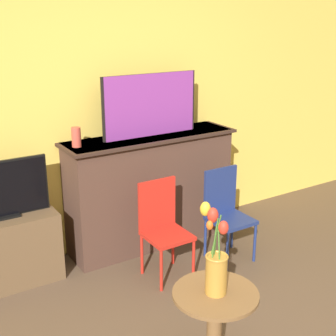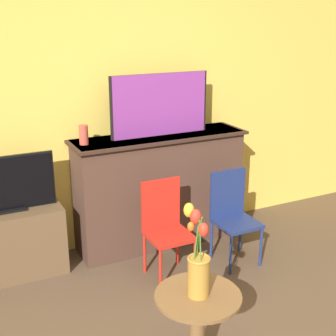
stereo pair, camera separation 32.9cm
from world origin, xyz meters
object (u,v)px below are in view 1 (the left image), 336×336
at_px(chair_blue, 226,209).
at_px(vase_tulips, 216,262).
at_px(painting, 151,105).
at_px(chair_red, 163,224).

distance_m(chair_blue, vase_tulips, 1.44).
bearing_deg(painting, vase_tulips, -108.83).
xyz_separation_m(chair_red, chair_blue, (0.60, -0.04, 0.00)).
bearing_deg(chair_red, chair_blue, -3.72).
bearing_deg(painting, chair_red, -111.70).
height_order(painting, chair_blue, painting).
height_order(painting, vase_tulips, painting).
bearing_deg(chair_blue, painting, 124.45).
relative_size(chair_red, vase_tulips, 1.54).
relative_size(chair_red, chair_blue, 1.00).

